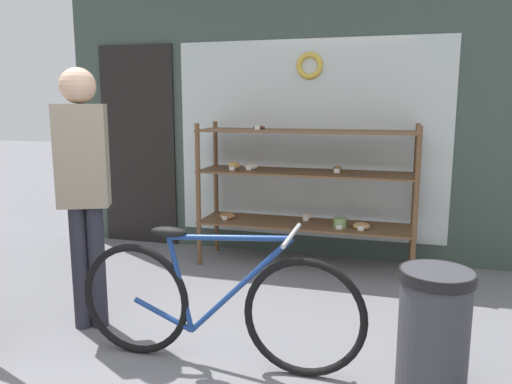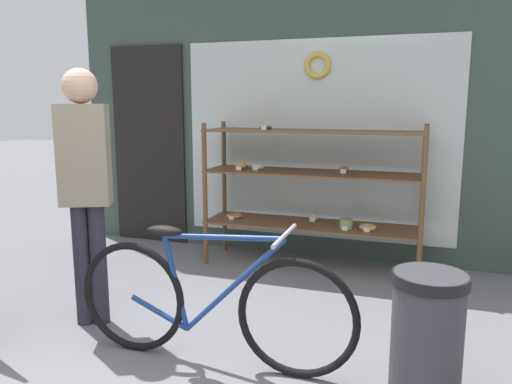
{
  "view_description": "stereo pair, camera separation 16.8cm",
  "coord_description": "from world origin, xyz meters",
  "px_view_note": "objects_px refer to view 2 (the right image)",
  "views": [
    {
      "loc": [
        1.05,
        -1.82,
        1.5
      ],
      "look_at": [
        0.12,
        1.4,
        0.9
      ],
      "focal_mm": 35.0,
      "sensor_mm": 36.0,
      "label": 1
    },
    {
      "loc": [
        1.21,
        -1.77,
        1.5
      ],
      "look_at": [
        0.12,
        1.4,
        0.9
      ],
      "focal_mm": 35.0,
      "sensor_mm": 36.0,
      "label": 2
    }
  ],
  "objects_px": {
    "display_case": "(311,181)",
    "trash_bin": "(427,331)",
    "pedestrian": "(85,177)",
    "bicycle": "(209,303)"
  },
  "relations": [
    {
      "from": "display_case",
      "to": "pedestrian",
      "type": "bearing_deg",
      "value": -124.36
    },
    {
      "from": "bicycle",
      "to": "trash_bin",
      "type": "bearing_deg",
      "value": 0.46
    },
    {
      "from": "bicycle",
      "to": "display_case",
      "type": "bearing_deg",
      "value": 84.13
    },
    {
      "from": "display_case",
      "to": "pedestrian",
      "type": "height_order",
      "value": "pedestrian"
    },
    {
      "from": "bicycle",
      "to": "trash_bin",
      "type": "xyz_separation_m",
      "value": [
        1.19,
        0.04,
        -0.0
      ]
    },
    {
      "from": "pedestrian",
      "to": "trash_bin",
      "type": "bearing_deg",
      "value": -30.04
    },
    {
      "from": "display_case",
      "to": "trash_bin",
      "type": "height_order",
      "value": "display_case"
    },
    {
      "from": "display_case",
      "to": "trash_bin",
      "type": "relative_size",
      "value": 2.92
    },
    {
      "from": "trash_bin",
      "to": "display_case",
      "type": "bearing_deg",
      "value": 118.96
    },
    {
      "from": "display_case",
      "to": "pedestrian",
      "type": "xyz_separation_m",
      "value": [
        -1.14,
        -1.67,
        0.22
      ]
    }
  ]
}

